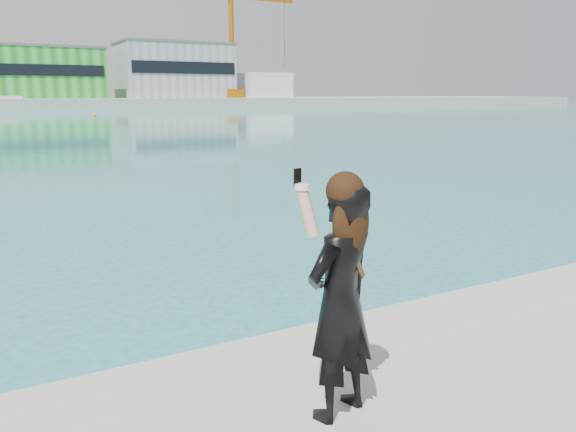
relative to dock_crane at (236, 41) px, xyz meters
name	(u,v)px	position (x,y,z in m)	size (l,w,h in m)	color
warehouse_green	(25,72)	(-45.20, 5.98, -7.81)	(30.60, 16.36, 10.50)	#268621
warehouse_grey_right	(175,70)	(-13.20, 5.98, -6.80)	(25.50, 15.35, 12.50)	gray
ancillary_shed	(263,85)	(8.80, 4.00, -10.07)	(12.00, 10.00, 6.00)	silver
dock_crane	(236,41)	(0.00, 0.00, 0.00)	(23.00, 4.00, 24.00)	#C4660B
flagpole_right	(102,76)	(-31.11, -1.00, -8.53)	(1.28, 0.16, 8.00)	silver
buoy_near	(94,116)	(-41.65, -46.91, -15.07)	(0.50, 0.50, 0.50)	#ECA90C
woman	(341,295)	(-53.84, -122.39, -13.42)	(0.67, 0.53, 1.68)	black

